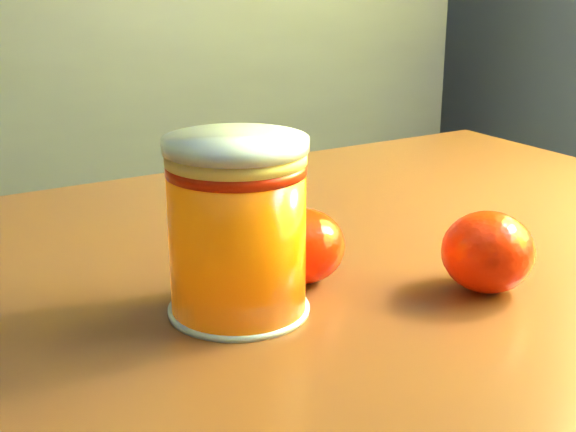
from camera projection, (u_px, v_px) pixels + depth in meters
name	position (u px, v px, depth m)	size (l,w,h in m)	color
table	(296.00, 392.00, 0.60)	(0.99, 0.74, 0.70)	brown
juice_glass	(237.00, 228.00, 0.50)	(0.09, 0.09, 0.11)	#EE6004
orange_front	(303.00, 246.00, 0.56)	(0.06, 0.06, 0.05)	#FE2705
orange_back	(488.00, 252.00, 0.55)	(0.06, 0.06, 0.06)	#FE2705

